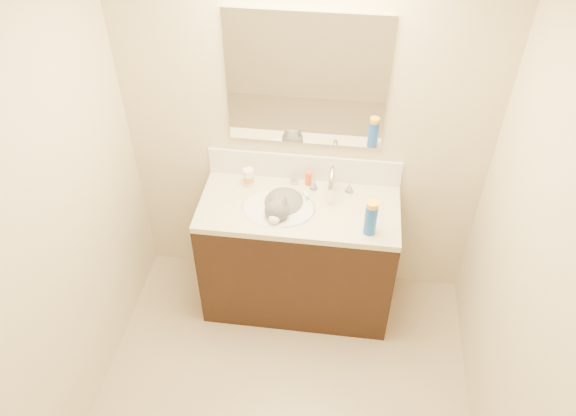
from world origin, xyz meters
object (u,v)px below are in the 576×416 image
(faucet, at_px, (332,183))
(amber_bottle, at_px, (309,178))
(vanity_cabinet, at_px, (298,258))
(pill_bottle, at_px, (248,177))
(silver_jar, at_px, (294,180))
(basin, at_px, (279,216))
(cat, at_px, (283,209))
(spray_can, at_px, (371,220))

(faucet, bearing_deg, amber_bottle, 153.25)
(vanity_cabinet, height_order, pill_bottle, pill_bottle)
(faucet, xyz_separation_m, silver_jar, (-0.23, 0.07, -0.06))
(basin, bearing_deg, faucet, 29.12)
(faucet, distance_m, cat, 0.33)
(basin, bearing_deg, pill_bottle, 138.36)
(spray_can, bearing_deg, cat, 161.54)
(vanity_cabinet, height_order, silver_jar, silver_jar)
(pill_bottle, distance_m, silver_jar, 0.29)
(vanity_cabinet, distance_m, faucet, 0.58)
(amber_bottle, bearing_deg, faucet, -26.75)
(vanity_cabinet, distance_m, amber_bottle, 0.54)
(vanity_cabinet, relative_size, amber_bottle, 12.46)
(vanity_cabinet, relative_size, silver_jar, 21.95)
(spray_can, bearing_deg, basin, 165.23)
(amber_bottle, bearing_deg, cat, -122.27)
(pill_bottle, bearing_deg, silver_jar, 10.39)
(spray_can, bearing_deg, silver_jar, 141.02)
(amber_bottle, relative_size, spray_can, 0.50)
(vanity_cabinet, xyz_separation_m, silver_jar, (-0.05, 0.21, 0.48))
(vanity_cabinet, relative_size, pill_bottle, 10.31)
(basin, relative_size, silver_jar, 8.23)
(cat, relative_size, silver_jar, 7.36)
(amber_bottle, bearing_deg, spray_can, -44.85)
(faucet, xyz_separation_m, cat, (-0.28, -0.14, -0.12))
(cat, distance_m, amber_bottle, 0.26)
(vanity_cabinet, bearing_deg, faucet, 37.29)
(faucet, distance_m, spray_can, 0.39)
(basin, xyz_separation_m, spray_can, (0.54, -0.14, 0.17))
(basin, relative_size, spray_can, 2.35)
(cat, bearing_deg, silver_jar, 86.30)
(faucet, height_order, pill_bottle, faucet)
(vanity_cabinet, xyz_separation_m, faucet, (0.18, 0.14, 0.54))
(vanity_cabinet, height_order, faucet, faucet)
(pill_bottle, bearing_deg, vanity_cabinet, -25.60)
(silver_jar, bearing_deg, basin, -105.20)
(vanity_cabinet, height_order, cat, cat)
(basin, height_order, amber_bottle, amber_bottle)
(vanity_cabinet, distance_m, pill_bottle, 0.63)
(amber_bottle, height_order, spray_can, spray_can)
(vanity_cabinet, xyz_separation_m, amber_bottle, (0.03, 0.21, 0.50))
(basin, height_order, spray_can, spray_can)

